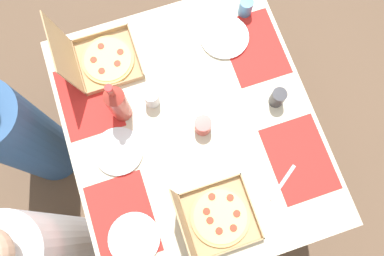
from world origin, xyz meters
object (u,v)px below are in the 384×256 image
plate_near_left (224,37)px  cup_red (246,7)px  plate_middle (118,151)px  cup_dark (152,98)px  diner_left_seat (46,248)px  pizza_box_edge_far (99,59)px  cup_spare (278,98)px  cup_clear_right (203,126)px  pizza_box_corner_left (213,219)px  soda_bottle (117,103)px  plate_far_right (134,239)px  diner_right_seat (23,137)px

plate_near_left → cup_red: size_ratio=2.55×
plate_middle → cup_dark: 0.28m
plate_middle → diner_left_seat: (-0.29, 0.47, -0.21)m
pizza_box_edge_far → cup_spare: 0.84m
cup_clear_right → cup_red: size_ratio=0.95×
pizza_box_corner_left → plate_near_left: size_ratio=1.39×
soda_bottle → diner_left_seat: 0.78m
plate_near_left → cup_spare: bearing=-163.0°
plate_far_right → diner_right_seat: bearing=33.0°
plate_middle → cup_red: bearing=-58.5°
cup_spare → cup_red: (0.48, -0.02, -0.00)m
pizza_box_corner_left → plate_middle: pizza_box_corner_left is taller
soda_bottle → diner_left_seat: (-0.46, 0.54, -0.33)m
cup_spare → cup_red: cup_spare is taller
pizza_box_corner_left → diner_left_seat: (0.12, 0.77, -0.25)m
plate_middle → diner_right_seat: bearing=58.9°
diner_right_seat → cup_spare: bearing=-103.2°
cup_dark → cup_red: 0.64m
pizza_box_edge_far → plate_middle: size_ratio=1.47×
cup_spare → pizza_box_corner_left: bearing=132.1°
plate_middle → cup_dark: (0.18, -0.21, 0.04)m
plate_middle → cup_red: cup_red is taller
diner_right_seat → diner_left_seat: bearing=180.0°
plate_near_left → cup_spare: size_ratio=2.38×
plate_near_left → diner_left_seat: 1.31m
diner_right_seat → pizza_box_edge_far: bearing=-73.4°
plate_near_left → cup_clear_right: size_ratio=2.70×
pizza_box_corner_left → cup_red: 1.01m
pizza_box_edge_far → diner_left_seat: (-0.73, 0.51, -0.25)m
pizza_box_edge_far → soda_bottle: (-0.27, -0.03, 0.08)m
cup_dark → plate_near_left: bearing=-64.6°
plate_far_right → diner_right_seat: size_ratio=0.19×
pizza_box_corner_left → pizza_box_edge_far: 0.89m
pizza_box_edge_far → plate_middle: (-0.44, 0.04, -0.04)m
diner_left_seat → cup_dark: bearing=-56.0°
pizza_box_edge_far → cup_spare: bearing=-121.6°
cup_clear_right → cup_spare: 0.36m
cup_clear_right → cup_dark: size_ratio=0.90×
pizza_box_corner_left → cup_spare: (0.41, -0.45, -0.00)m
cup_red → cup_clear_right: bearing=142.0°
cup_dark → cup_spare: 0.57m
pizza_box_edge_far → plate_far_right: 0.83m
cup_dark → diner_right_seat: size_ratio=0.09×
pizza_box_corner_left → cup_clear_right: size_ratio=3.73×
plate_far_right → pizza_box_corner_left: bearing=-94.9°
pizza_box_edge_far → cup_spare: pizza_box_edge_far is taller
plate_near_left → soda_bottle: size_ratio=0.73×
plate_near_left → soda_bottle: 0.62m
plate_far_right → soda_bottle: 0.58m
soda_bottle → cup_dark: (0.01, -0.15, -0.08)m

